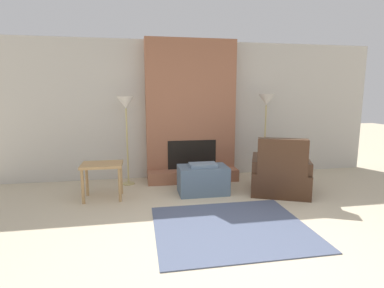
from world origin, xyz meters
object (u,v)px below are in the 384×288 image
Objects in this scene: ottoman at (203,179)px; side_table at (102,169)px; floor_lamp_left at (126,108)px; armchair at (280,176)px; floor_lamp_right at (266,105)px.

side_table is (-1.58, 0.02, 0.23)m from ottoman.
ottoman is at bearing -31.01° from floor_lamp_left.
floor_lamp_right is (0.13, 0.94, 1.12)m from armchair.
armchair is at bearing -9.33° from ottoman.
floor_lamp_right reaches higher than side_table.
ottoman is at bearing -151.97° from floor_lamp_right.
ottoman is 0.67× the size of armchair.
floor_lamp_left reaches higher than ottoman.
armchair is 1.47m from floor_lamp_right.
floor_lamp_right is at bearing -74.92° from armchair.
floor_lamp_right is at bearing 0.00° from floor_lamp_left.
armchair is at bearing -20.82° from floor_lamp_left.
floor_lamp_left reaches higher than side_table.
floor_lamp_left is at bearing 180.00° from floor_lamp_right.
armchair is at bearing -4.61° from side_table.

